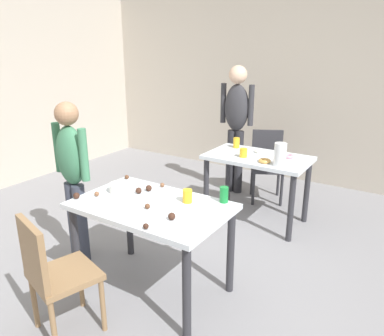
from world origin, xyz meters
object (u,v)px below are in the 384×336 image
person_adult_far (236,118)px  soda_can (224,195)px  pitcher_far (280,155)px  chair_near_table (52,271)px  chair_far_table (267,161)px  dining_table_far (257,167)px  dining_table_near (152,216)px  mixing_bowl (120,188)px  person_girl_near (72,170)px

person_adult_far → soda_can: size_ratio=13.52×
pitcher_far → soda_can: bearing=-92.0°
soda_can → chair_near_table: bearing=-122.3°
chair_far_table → person_adult_far: person_adult_far is taller
dining_table_far → soda_can: bearing=-78.0°
dining_table_far → pitcher_far: size_ratio=4.73×
dining_table_near → mixing_bowl: (-0.37, 0.06, 0.14)m
chair_near_table → chair_far_table: (0.25, 3.03, 0.00)m
dining_table_near → dining_table_far: (0.17, 1.62, -0.01)m
chair_near_table → person_girl_near: 1.05m
chair_far_table → person_girl_near: 2.48m
dining_table_near → pitcher_far: size_ratio=5.07×
mixing_bowl → dining_table_far: bearing=71.0°
dining_table_near → mixing_bowl: bearing=170.9°
dining_table_far → mixing_bowl: (-0.54, -1.56, 0.16)m
mixing_bowl → pitcher_far: bearing=58.0°
dining_table_far → pitcher_far: bearing=-32.5°
chair_near_table → pitcher_far: bearing=71.7°
pitcher_far → person_girl_near: bearing=-133.6°
chair_far_table → mixing_bowl: chair_far_table is taller
dining_table_far → person_girl_near: person_girl_near is taller
dining_table_far → chair_near_table: size_ratio=1.25×
dining_table_far → person_girl_near: 1.93m
dining_table_near → person_adult_far: 2.34m
soda_can → dining_table_near: bearing=-143.8°
chair_far_table → person_adult_far: bearing=-177.7°
chair_far_table → mixing_bowl: size_ratio=4.88×
dining_table_near → chair_near_table: bearing=-107.4°
mixing_bowl → soda_can: 0.85m
dining_table_near → chair_far_table: bearing=89.5°
chair_near_table → soda_can: bearing=57.7°
chair_far_table → mixing_bowl: (-0.39, -2.23, 0.29)m
chair_near_table → person_adult_far: size_ratio=0.53×
soda_can → mixing_bowl: bearing=-161.8°
chair_near_table → pitcher_far: (0.72, 2.16, 0.37)m
chair_far_table → mixing_bowl: 2.28m
chair_far_table → person_adult_far: (-0.44, -0.02, 0.51)m
chair_near_table → chair_far_table: bearing=85.2°
dining_table_far → chair_far_table: chair_far_table is taller
chair_far_table → person_girl_near: (-0.88, -2.28, 0.37)m
dining_table_far → person_adult_far: (-0.59, 0.65, 0.37)m
chair_far_table → chair_near_table: bearing=-94.8°
chair_far_table → person_adult_far: size_ratio=0.53×
dining_table_far → pitcher_far: pitcher_far is taller
mixing_bowl → soda_can: (0.81, 0.27, 0.03)m
dining_table_far → chair_near_table: (-0.40, -2.36, -0.13)m
person_girl_near → mixing_bowl: person_girl_near is taller
mixing_bowl → soda_can: soda_can is taller
dining_table_near → person_adult_far: person_adult_far is taller
pitcher_far → chair_far_table: bearing=118.0°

